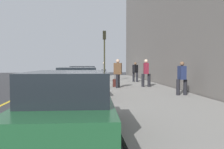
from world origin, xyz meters
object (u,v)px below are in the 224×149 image
object	(u,v)px
parked_car_maroon	(83,77)
pedestrian_burgundy_coat	(146,72)
pedestrian_grey_coat	(104,69)
parked_car_green	(70,106)
traffic_light_pole	(104,47)
parked_car_white	(77,84)
pedestrian_navy_coat	(182,77)
pedestrian_brown_coat	(118,72)
pedestrian_black_coat	(135,71)
rolling_suitcase	(115,83)

from	to	relation	value
parked_car_maroon	pedestrian_burgundy_coat	world-z (taller)	pedestrian_burgundy_coat
pedestrian_grey_coat	parked_car_green	bearing A→B (deg)	174.34
pedestrian_grey_coat	traffic_light_pole	bearing A→B (deg)	176.51
parked_car_white	pedestrian_navy_coat	bearing A→B (deg)	-88.81
parked_car_green	pedestrian_burgundy_coat	distance (m)	10.68
parked_car_white	pedestrian_brown_coat	xyz separation A→B (m)	(3.93, -2.40, 0.36)
pedestrian_brown_coat	traffic_light_pole	size ratio (longest dim) A/B	0.42
parked_car_maroon	pedestrian_black_coat	distance (m)	5.21
pedestrian_brown_coat	pedestrian_black_coat	xyz separation A→B (m)	(4.52, -2.07, -0.09)
parked_car_white	traffic_light_pole	bearing A→B (deg)	-12.15
traffic_light_pole	pedestrian_brown_coat	bearing A→B (deg)	-173.77
parked_car_green	parked_car_maroon	xyz separation A→B (m)	(11.06, -0.04, 0.00)
parked_car_maroon	parked_car_green	bearing A→B (deg)	179.77
parked_car_white	traffic_light_pole	world-z (taller)	traffic_light_pole
parked_car_maroon	pedestrian_navy_coat	distance (m)	7.28
parked_car_green	pedestrian_brown_coat	bearing A→B (deg)	-13.46
parked_car_maroon	pedestrian_grey_coat	bearing A→B (deg)	-10.61
pedestrian_brown_coat	parked_car_green	bearing A→B (deg)	166.54
pedestrian_burgundy_coat	rolling_suitcase	world-z (taller)	pedestrian_burgundy_coat
parked_car_maroon	pedestrian_brown_coat	xyz separation A→B (m)	(-1.59, -2.22, 0.36)
parked_car_green	pedestrian_brown_coat	size ratio (longest dim) A/B	2.35
pedestrian_grey_coat	pedestrian_burgundy_coat	world-z (taller)	pedestrian_burgundy_coat
parked_car_white	pedestrian_black_coat	world-z (taller)	pedestrian_black_coat
parked_car_green	pedestrian_black_coat	xyz separation A→B (m)	(13.99, -4.34, 0.27)
traffic_light_pole	pedestrian_burgundy_coat	bearing A→B (deg)	-151.15
pedestrian_navy_coat	pedestrian_black_coat	size ratio (longest dim) A/B	0.99
rolling_suitcase	pedestrian_grey_coat	bearing A→B (deg)	-0.69
pedestrian_burgundy_coat	traffic_light_pole	xyz separation A→B (m)	(4.45, 2.45, 1.93)
pedestrian_black_coat	pedestrian_brown_coat	bearing A→B (deg)	155.36
pedestrian_burgundy_coat	rolling_suitcase	distance (m)	2.20
traffic_light_pole	rolling_suitcase	world-z (taller)	traffic_light_pole
pedestrian_brown_coat	pedestrian_grey_coat	distance (m)	13.52
pedestrian_brown_coat	pedestrian_navy_coat	distance (m)	4.65
parked_car_maroon	pedestrian_navy_coat	world-z (taller)	pedestrian_navy_coat
parked_car_maroon	pedestrian_grey_coat	size ratio (longest dim) A/B	2.77
pedestrian_burgundy_coat	pedestrian_brown_coat	bearing A→B (deg)	99.82
parked_car_green	pedestrian_grey_coat	world-z (taller)	pedestrian_grey_coat
parked_car_green	pedestrian_navy_coat	world-z (taller)	pedestrian_navy_coat
pedestrian_brown_coat	pedestrian_grey_coat	xyz separation A→B (m)	(13.52, -0.01, -0.04)
parked_car_maroon	pedestrian_burgundy_coat	distance (m)	4.35
parked_car_maroon	pedestrian_black_coat	size ratio (longest dim) A/B	2.91
pedestrian_grey_coat	pedestrian_black_coat	xyz separation A→B (m)	(-9.00, -2.06, -0.05)
pedestrian_navy_coat	pedestrian_black_coat	bearing A→B (deg)	3.87
parked_car_green	parked_car_maroon	bearing A→B (deg)	-0.23
pedestrian_brown_coat	traffic_light_pole	world-z (taller)	traffic_light_pole
parked_car_white	pedestrian_black_coat	distance (m)	9.56
pedestrian_burgundy_coat	parked_car_maroon	bearing A→B (deg)	73.18
pedestrian_navy_coat	parked_car_white	bearing A→B (deg)	91.19
pedestrian_navy_coat	rolling_suitcase	distance (m)	5.20
rolling_suitcase	pedestrian_black_coat	bearing A→B (deg)	-29.02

